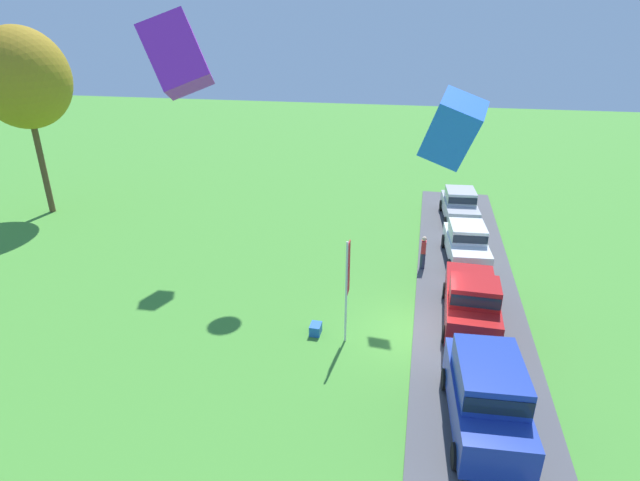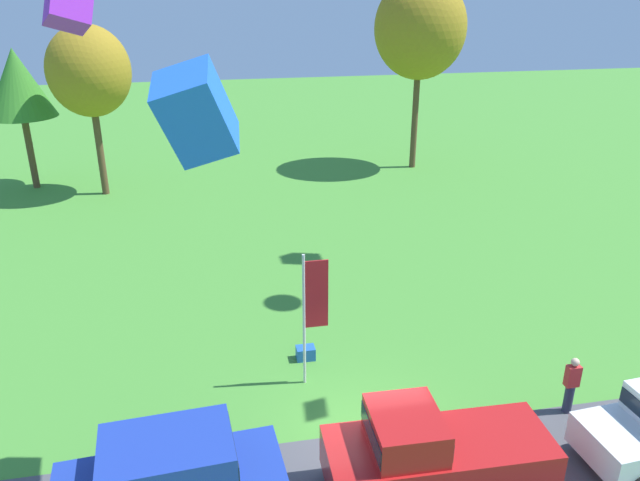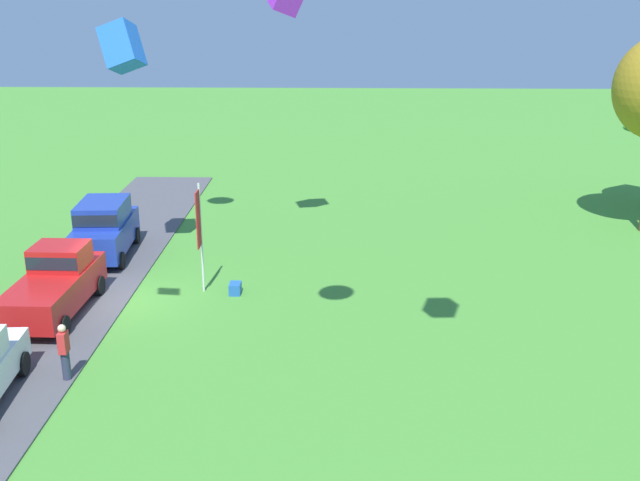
{
  "view_description": "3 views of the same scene",
  "coord_description": "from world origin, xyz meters",
  "px_view_note": "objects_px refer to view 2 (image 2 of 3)",
  "views": [
    {
      "loc": [
        -16.48,
        0.34,
        10.78
      ],
      "look_at": [
        2.89,
        4.42,
        2.25
      ],
      "focal_mm": 28.0,
      "sensor_mm": 36.0,
      "label": 1
    },
    {
      "loc": [
        -3.43,
        -12.02,
        10.74
      ],
      "look_at": [
        -0.23,
        4.51,
        3.57
      ],
      "focal_mm": 35.0,
      "sensor_mm": 36.0,
      "label": 2
    },
    {
      "loc": [
        23.89,
        7.48,
        10.35
      ],
      "look_at": [
        -0.27,
        6.86,
        2.22
      ],
      "focal_mm": 42.0,
      "sensor_mm": 36.0,
      "label": 3
    }
  ],
  "objects_px": {
    "flag_banner": "(312,303)",
    "kite_box_topmost": "(196,113)",
    "car_pickup_near_entrance": "(430,452)",
    "tree_left_of_center": "(89,72)",
    "person_beside_suv": "(571,386)",
    "tree_lone_near": "(420,28)",
    "cooler_box": "(306,353)",
    "tree_center_back": "(18,84)"
  },
  "relations": [
    {
      "from": "tree_left_of_center",
      "to": "tree_lone_near",
      "type": "distance_m",
      "value": 17.88
    },
    {
      "from": "tree_lone_near",
      "to": "tree_center_back",
      "type": "bearing_deg",
      "value": 179.71
    },
    {
      "from": "car_pickup_near_entrance",
      "to": "tree_lone_near",
      "type": "relative_size",
      "value": 0.46
    },
    {
      "from": "flag_banner",
      "to": "car_pickup_near_entrance",
      "type": "bearing_deg",
      "value": -68.57
    },
    {
      "from": "tree_left_of_center",
      "to": "kite_box_topmost",
      "type": "distance_m",
      "value": 22.26
    },
    {
      "from": "person_beside_suv",
      "to": "tree_center_back",
      "type": "distance_m",
      "value": 29.75
    },
    {
      "from": "person_beside_suv",
      "to": "flag_banner",
      "type": "bearing_deg",
      "value": 157.29
    },
    {
      "from": "cooler_box",
      "to": "tree_left_of_center",
      "type": "bearing_deg",
      "value": 114.26
    },
    {
      "from": "kite_box_topmost",
      "to": "cooler_box",
      "type": "bearing_deg",
      "value": 57.07
    },
    {
      "from": "person_beside_suv",
      "to": "tree_lone_near",
      "type": "bearing_deg",
      "value": 81.4
    },
    {
      "from": "person_beside_suv",
      "to": "kite_box_topmost",
      "type": "distance_m",
      "value": 11.78
    },
    {
      "from": "tree_lone_near",
      "to": "flag_banner",
      "type": "relative_size",
      "value": 2.71
    },
    {
      "from": "cooler_box",
      "to": "tree_lone_near",
      "type": "bearing_deg",
      "value": 62.77
    },
    {
      "from": "tree_left_of_center",
      "to": "kite_box_topmost",
      "type": "height_order",
      "value": "kite_box_topmost"
    },
    {
      "from": "cooler_box",
      "to": "flag_banner",
      "type": "bearing_deg",
      "value": -89.61
    },
    {
      "from": "person_beside_suv",
      "to": "flag_banner",
      "type": "distance_m",
      "value": 7.11
    },
    {
      "from": "car_pickup_near_entrance",
      "to": "tree_center_back",
      "type": "xyz_separation_m",
      "value": [
        -13.53,
        25.01,
        4.5
      ]
    },
    {
      "from": "tree_lone_near",
      "to": "cooler_box",
      "type": "height_order",
      "value": "tree_lone_near"
    },
    {
      "from": "car_pickup_near_entrance",
      "to": "tree_left_of_center",
      "type": "height_order",
      "value": "tree_left_of_center"
    },
    {
      "from": "kite_box_topmost",
      "to": "car_pickup_near_entrance",
      "type": "bearing_deg",
      "value": -19.75
    },
    {
      "from": "flag_banner",
      "to": "person_beside_suv",
      "type": "bearing_deg",
      "value": -22.71
    },
    {
      "from": "tree_left_of_center",
      "to": "tree_center_back",
      "type": "bearing_deg",
      "value": 154.43
    },
    {
      "from": "tree_left_of_center",
      "to": "tree_lone_near",
      "type": "height_order",
      "value": "tree_lone_near"
    },
    {
      "from": "flag_banner",
      "to": "kite_box_topmost",
      "type": "xyz_separation_m",
      "value": [
        -2.68,
        -2.96,
        5.86
      ]
    },
    {
      "from": "person_beside_suv",
      "to": "car_pickup_near_entrance",
      "type": "bearing_deg",
      "value": -157.53
    },
    {
      "from": "tree_lone_near",
      "to": "kite_box_topmost",
      "type": "relative_size",
      "value": 7.1
    },
    {
      "from": "person_beside_suv",
      "to": "kite_box_topmost",
      "type": "relative_size",
      "value": 1.12
    },
    {
      "from": "flag_banner",
      "to": "kite_box_topmost",
      "type": "height_order",
      "value": "kite_box_topmost"
    },
    {
      "from": "car_pickup_near_entrance",
      "to": "tree_center_back",
      "type": "relative_size",
      "value": 0.68
    },
    {
      "from": "car_pickup_near_entrance",
      "to": "tree_lone_near",
      "type": "xyz_separation_m",
      "value": [
        8.07,
        24.9,
        6.92
      ]
    },
    {
      "from": "tree_lone_near",
      "to": "flag_banner",
      "type": "height_order",
      "value": "tree_lone_near"
    },
    {
      "from": "flag_banner",
      "to": "kite_box_topmost",
      "type": "distance_m",
      "value": 7.09
    },
    {
      "from": "flag_banner",
      "to": "cooler_box",
      "type": "distance_m",
      "value": 2.62
    },
    {
      "from": "person_beside_suv",
      "to": "tree_left_of_center",
      "type": "relative_size",
      "value": 0.2
    },
    {
      "from": "person_beside_suv",
      "to": "tree_lone_near",
      "type": "xyz_separation_m",
      "value": [
        3.48,
        23.01,
        7.15
      ]
    },
    {
      "from": "person_beside_suv",
      "to": "cooler_box",
      "type": "bearing_deg",
      "value": 148.99
    },
    {
      "from": "car_pickup_near_entrance",
      "to": "person_beside_suv",
      "type": "distance_m",
      "value": 4.97
    },
    {
      "from": "person_beside_suv",
      "to": "cooler_box",
      "type": "relative_size",
      "value": 3.05
    },
    {
      "from": "flag_banner",
      "to": "tree_lone_near",
      "type": "bearing_deg",
      "value": 64.15
    },
    {
      "from": "tree_lone_near",
      "to": "car_pickup_near_entrance",
      "type": "bearing_deg",
      "value": -107.94
    },
    {
      "from": "tree_center_back",
      "to": "kite_box_topmost",
      "type": "relative_size",
      "value": 4.83
    },
    {
      "from": "car_pickup_near_entrance",
      "to": "tree_center_back",
      "type": "height_order",
      "value": "tree_center_back"
    }
  ]
}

